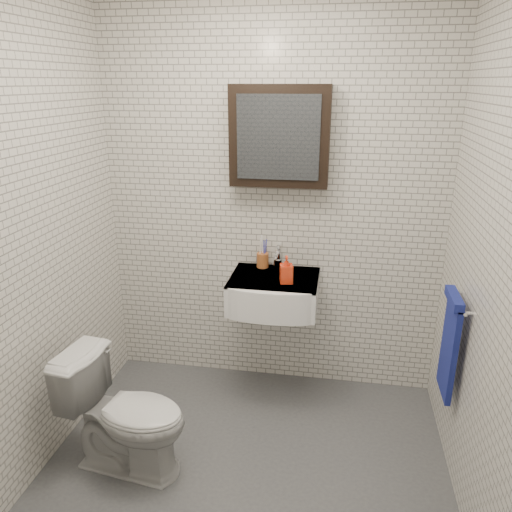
% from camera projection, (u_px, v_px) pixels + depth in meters
% --- Properties ---
extents(ground, '(2.20, 2.00, 0.01)m').
position_uv_depth(ground, '(244.00, 473.00, 2.70)').
color(ground, '#45474C').
rests_on(ground, ground).
extents(room_shell, '(2.22, 2.02, 2.51)m').
position_uv_depth(room_shell, '(241.00, 211.00, 2.22)').
color(room_shell, silver).
rests_on(room_shell, ground).
extents(washbasin, '(0.55, 0.50, 0.20)m').
position_uv_depth(washbasin, '(273.00, 293.00, 3.13)').
color(washbasin, white).
rests_on(washbasin, room_shell).
extents(faucet, '(0.06, 0.20, 0.15)m').
position_uv_depth(faucet, '(278.00, 259.00, 3.26)').
color(faucet, silver).
rests_on(faucet, washbasin).
extents(mirror_cabinet, '(0.60, 0.15, 0.60)m').
position_uv_depth(mirror_cabinet, '(280.00, 137.00, 2.99)').
color(mirror_cabinet, black).
rests_on(mirror_cabinet, room_shell).
extents(towel_rail, '(0.09, 0.30, 0.58)m').
position_uv_depth(towel_rail, '(450.00, 341.00, 2.62)').
color(towel_rail, silver).
rests_on(towel_rail, room_shell).
extents(toothbrush_cup, '(0.10, 0.10, 0.21)m').
position_uv_depth(toothbrush_cup, '(263.00, 259.00, 3.29)').
color(toothbrush_cup, '#A15528').
rests_on(toothbrush_cup, washbasin).
extents(soap_bottle, '(0.09, 0.09, 0.17)m').
position_uv_depth(soap_bottle, '(286.00, 269.00, 3.02)').
color(soap_bottle, orange).
rests_on(soap_bottle, washbasin).
extents(toilet, '(0.71, 0.47, 0.68)m').
position_uv_depth(toilet, '(126.00, 414.00, 2.66)').
color(toilet, silver).
rests_on(toilet, ground).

